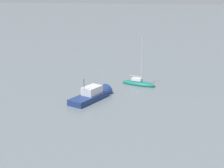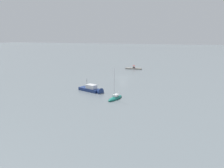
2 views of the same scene
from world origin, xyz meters
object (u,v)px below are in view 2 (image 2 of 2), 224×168
at_px(umbrella_open_red, 134,65).
at_px(person_seated_brown_right, 133,67).
at_px(sailboat_teal_near, 115,98).
at_px(motorboat_navy_near, 93,90).
at_px(person_seated_maroon_left, 134,67).

bearing_deg(umbrella_open_red, person_seated_brown_right, 5.48).
bearing_deg(sailboat_teal_near, motorboat_navy_near, -17.30).
relative_size(person_seated_brown_right, motorboat_navy_near, 0.09).
relative_size(person_seated_brown_right, sailboat_teal_near, 0.09).
relative_size(sailboat_teal_near, motorboat_navy_near, 1.03).
height_order(person_seated_maroon_left, umbrella_open_red, umbrella_open_red).
height_order(sailboat_teal_near, motorboat_navy_near, sailboat_teal_near).
bearing_deg(person_seated_maroon_left, umbrella_open_red, -21.10).
bearing_deg(motorboat_navy_near, umbrella_open_red, -161.91).
height_order(person_seated_maroon_left, motorboat_navy_near, motorboat_navy_near).
bearing_deg(motorboat_navy_near, person_seated_maroon_left, -162.32).
xyz_separation_m(umbrella_open_red, sailboat_teal_near, (-4.49, 47.23, -1.35)).
bearing_deg(umbrella_open_red, sailboat_teal_near, 95.43).
distance_m(person_seated_maroon_left, umbrella_open_red, 0.90).
xyz_separation_m(sailboat_teal_near, motorboat_navy_near, (7.88, -5.39, 0.17)).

